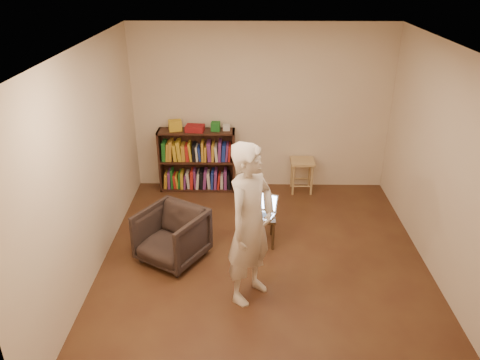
{
  "coord_description": "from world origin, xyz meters",
  "views": [
    {
      "loc": [
        -0.21,
        -4.76,
        3.43
      ],
      "look_at": [
        -0.3,
        0.35,
        0.98
      ],
      "focal_mm": 35.0,
      "sensor_mm": 36.0,
      "label": 1
    }
  ],
  "objects_px": {
    "side_table": "(259,219)",
    "laptop": "(262,210)",
    "person": "(250,224)",
    "stool": "(302,166)",
    "bookshelf": "(197,163)",
    "armchair": "(172,236)"
  },
  "relations": [
    {
      "from": "side_table",
      "to": "laptop",
      "type": "bearing_deg",
      "value": 33.16
    },
    {
      "from": "laptop",
      "to": "person",
      "type": "distance_m",
      "value": 1.2
    },
    {
      "from": "stool",
      "to": "side_table",
      "type": "height_order",
      "value": "stool"
    },
    {
      "from": "bookshelf",
      "to": "laptop",
      "type": "relative_size",
      "value": 2.75
    },
    {
      "from": "stool",
      "to": "side_table",
      "type": "xyz_separation_m",
      "value": [
        -0.71,
        -1.52,
        -0.08
      ]
    },
    {
      "from": "stool",
      "to": "person",
      "type": "bearing_deg",
      "value": -107.76
    },
    {
      "from": "laptop",
      "to": "armchair",
      "type": "bearing_deg",
      "value": -134.74
    },
    {
      "from": "bookshelf",
      "to": "stool",
      "type": "distance_m",
      "value": 1.67
    },
    {
      "from": "armchair",
      "to": "side_table",
      "type": "xyz_separation_m",
      "value": [
        1.08,
        0.4,
        0.01
      ]
    },
    {
      "from": "stool",
      "to": "person",
      "type": "xyz_separation_m",
      "value": [
        -0.83,
        -2.6,
        0.48
      ]
    },
    {
      "from": "laptop",
      "to": "person",
      "type": "relative_size",
      "value": 0.24
    },
    {
      "from": "armchair",
      "to": "side_table",
      "type": "distance_m",
      "value": 1.15
    },
    {
      "from": "person",
      "to": "armchair",
      "type": "bearing_deg",
      "value": 90.26
    },
    {
      "from": "stool",
      "to": "person",
      "type": "distance_m",
      "value": 2.77
    },
    {
      "from": "bookshelf",
      "to": "stool",
      "type": "height_order",
      "value": "bookshelf"
    },
    {
      "from": "stool",
      "to": "armchair",
      "type": "height_order",
      "value": "armchair"
    },
    {
      "from": "laptop",
      "to": "person",
      "type": "bearing_deg",
      "value": -74.01
    },
    {
      "from": "armchair",
      "to": "laptop",
      "type": "relative_size",
      "value": 1.68
    },
    {
      "from": "bookshelf",
      "to": "side_table",
      "type": "bearing_deg",
      "value": -58.85
    },
    {
      "from": "person",
      "to": "laptop",
      "type": "bearing_deg",
      "value": 27.0
    },
    {
      "from": "side_table",
      "to": "person",
      "type": "xyz_separation_m",
      "value": [
        -0.12,
        -1.08,
        0.56
      ]
    },
    {
      "from": "laptop",
      "to": "bookshelf",
      "type": "bearing_deg",
      "value": 147.04
    }
  ]
}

